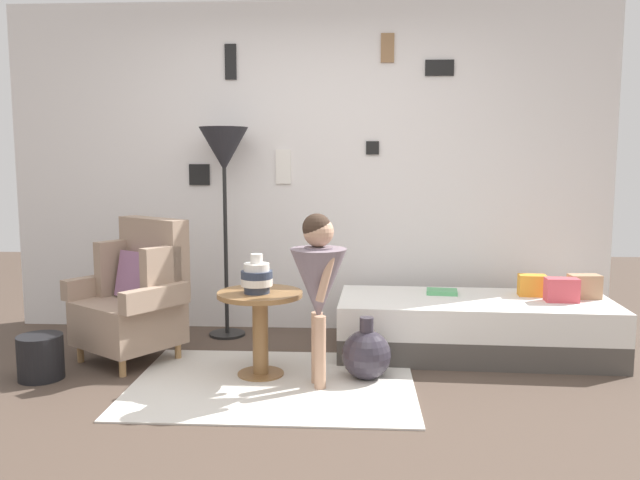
{
  "coord_description": "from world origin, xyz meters",
  "views": [
    {
      "loc": [
        0.39,
        -3.22,
        1.38
      ],
      "look_at": [
        0.15,
        0.95,
        0.85
      ],
      "focal_mm": 35.98,
      "sensor_mm": 36.0,
      "label": 1
    }
  ],
  "objects": [
    {
      "name": "pillow_back",
      "position": [
        1.66,
        1.39,
        0.48
      ],
      "size": [
        0.2,
        0.13,
        0.15
      ],
      "primitive_type": "cube",
      "rotation": [
        0.0,
        0.0,
        -0.08
      ],
      "color": "orange",
      "rests_on": "daybed"
    },
    {
      "name": "gallery_wall",
      "position": [
        0.0,
        1.95,
        1.3
      ],
      "size": [
        4.8,
        0.12,
        2.6
      ],
      "color": "silver",
      "rests_on": "ground"
    },
    {
      "name": "person_child",
      "position": [
        0.16,
        0.54,
        0.67
      ],
      "size": [
        0.34,
        0.34,
        1.06
      ],
      "color": "tan",
      "rests_on": "ground"
    },
    {
      "name": "pillow_head",
      "position": [
        2.0,
        1.32,
        0.48
      ],
      "size": [
        0.22,
        0.13,
        0.17
      ],
      "primitive_type": "cube",
      "rotation": [
        0.0,
        0.0,
        0.06
      ],
      "color": "tan",
      "rests_on": "daybed"
    },
    {
      "name": "side_table",
      "position": [
        -0.22,
        0.71,
        0.39
      ],
      "size": [
        0.54,
        0.54,
        0.55
      ],
      "color": "olive",
      "rests_on": "ground"
    },
    {
      "name": "ground_plane",
      "position": [
        0.0,
        0.0,
        0.0
      ],
      "size": [
        12.0,
        12.0,
        0.0
      ],
      "primitive_type": "plane",
      "color": "#4C3D33"
    },
    {
      "name": "floor_lamp",
      "position": [
        -0.62,
        1.64,
        1.39
      ],
      "size": [
        0.37,
        0.37,
        1.62
      ],
      "color": "black",
      "rests_on": "ground"
    },
    {
      "name": "vase_striped",
      "position": [
        -0.23,
        0.68,
        0.65
      ],
      "size": [
        0.2,
        0.2,
        0.25
      ],
      "color": "#2D384C",
      "rests_on": "side_table"
    },
    {
      "name": "magazine_basket",
      "position": [
        -1.59,
        0.58,
        0.14
      ],
      "size": [
        0.28,
        0.28,
        0.28
      ],
      "primitive_type": "cylinder",
      "color": "black",
      "rests_on": "ground"
    },
    {
      "name": "armchair",
      "position": [
        -1.12,
        1.03,
        0.44
      ],
      "size": [
        0.9,
        0.85,
        0.97
      ],
      "color": "tan",
      "rests_on": "ground"
    },
    {
      "name": "demijohn_near",
      "position": [
        0.46,
        0.69,
        0.16
      ],
      "size": [
        0.31,
        0.31,
        0.4
      ],
      "color": "#332D38",
      "rests_on": "ground"
    },
    {
      "name": "rug",
      "position": [
        -0.12,
        0.56,
        0.01
      ],
      "size": [
        1.73,
        1.28,
        0.01
      ],
      "primitive_type": "cube",
      "color": "silver",
      "rests_on": "ground"
    },
    {
      "name": "book_on_daybed",
      "position": [
        1.02,
        1.42,
        0.42
      ],
      "size": [
        0.24,
        0.18,
        0.03
      ],
      "primitive_type": "cube",
      "rotation": [
        0.0,
        0.0,
        -0.12
      ],
      "color": "#5AB06F",
      "rests_on": "daybed"
    },
    {
      "name": "pillow_mid",
      "position": [
        1.81,
        1.21,
        0.48
      ],
      "size": [
        0.22,
        0.12,
        0.16
      ],
      "primitive_type": "cube",
      "rotation": [
        0.0,
        0.0,
        -0.02
      ],
      "color": "#D64C56",
      "rests_on": "daybed"
    },
    {
      "name": "daybed",
      "position": [
        1.23,
        1.27,
        0.2
      ],
      "size": [
        1.93,
        0.88,
        0.4
      ],
      "color": "#4C4742",
      "rests_on": "ground"
    }
  ]
}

